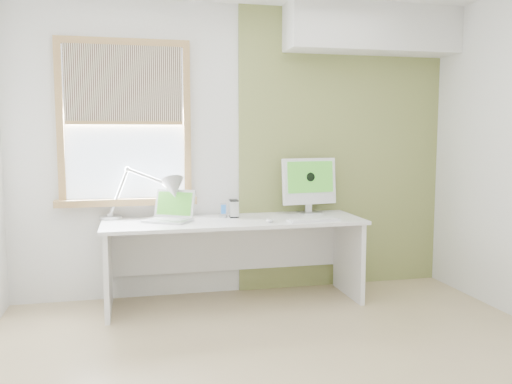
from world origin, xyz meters
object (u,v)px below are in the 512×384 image
object	(u,v)px
desk_lamp	(161,192)
external_drive	(234,208)
laptop	(171,213)
desk	(233,241)
imac	(309,182)

from	to	relation	value
desk_lamp	external_drive	size ratio (longest dim) A/B	5.03
laptop	desk_lamp	bearing A→B (deg)	128.34
desk_lamp	laptop	size ratio (longest dim) A/B	1.67
desk	laptop	size ratio (longest dim) A/B	4.76
desk_lamp	external_drive	world-z (taller)	desk_lamp
desk	imac	distance (m)	0.90
external_drive	imac	world-z (taller)	imac
desk	external_drive	bearing A→B (deg)	74.04
desk	external_drive	distance (m)	0.28
laptop	external_drive	bearing A→B (deg)	7.06
external_drive	imac	size ratio (longest dim) A/B	0.29
desk	desk_lamp	bearing A→B (deg)	170.62
desk	imac	world-z (taller)	imac
desk	laptop	world-z (taller)	laptop
laptop	imac	bearing A→B (deg)	6.58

